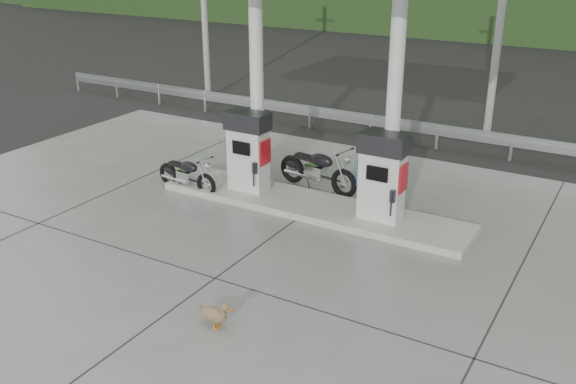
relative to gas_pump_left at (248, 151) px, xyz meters
The scene contains 12 objects.
ground 3.16m from the gas_pump_left, 57.38° to the right, with size 160.00×160.00×0.00m, color black.
forecourt_apron 3.15m from the gas_pump_left, 57.38° to the right, with size 18.00×14.00×0.02m, color slate.
pump_island 1.87m from the gas_pump_left, ahead, with size 7.00×1.40×0.15m, color #9B9A91.
gas_pump_left is the anchor object (origin of this frame).
gas_pump_right 3.20m from the gas_pump_left, ahead, with size 0.95×0.55×1.80m, color silver, non-canonical shape.
canopy_column_left 1.65m from the gas_pump_left, 90.00° to the left, with size 0.30×0.30×5.00m, color white.
canopy_column_right 3.60m from the gas_pump_left, ahead, with size 0.30×0.30×5.00m, color white.
guardrail 5.74m from the gas_pump_left, 73.78° to the left, with size 26.00×0.16×1.42m, color gray, non-canonical shape.
road 9.20m from the gas_pump_left, 79.92° to the left, with size 60.00×7.00×0.01m, color black.
motorcycle_left 1.62m from the gas_pump_left, 160.78° to the right, with size 1.64×0.52×0.78m, color black, non-canonical shape.
motorcycle_right 1.70m from the gas_pump_left, 42.56° to the left, with size 2.03×0.64×0.96m, color black, non-canonical shape.
duck 5.36m from the gas_pump_left, 62.34° to the right, with size 0.56×0.16×0.40m, color brown, non-canonical shape.
Camera 1 is at (6.00, -8.78, 5.58)m, focal length 40.00 mm.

